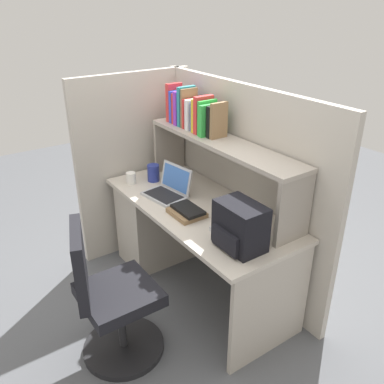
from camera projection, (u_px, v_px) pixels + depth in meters
name	position (u px, v px, depth m)	size (l,w,h in m)	color
ground_plane	(197.00, 287.00, 3.23)	(8.00, 8.00, 0.00)	#595B60
desk	(170.00, 222.00, 3.35)	(1.60, 0.70, 0.73)	beige
cubicle_partition_rear	(239.00, 187.00, 3.09)	(1.84, 0.05, 1.55)	#BCB5A8
cubicle_partition_left	(136.00, 165.00, 3.50)	(0.05, 1.06, 1.55)	#BCB5A8
overhead_hutch	(221.00, 154.00, 2.87)	(1.44, 0.28, 0.45)	gray
reference_books_on_shelf	(194.00, 112.00, 3.02)	(0.58, 0.19, 0.30)	red
laptop	(169.00, 189.00, 3.04)	(0.34, 0.30, 0.22)	#B7BABF
backpack	(240.00, 227.00, 2.38)	(0.30, 0.22, 0.28)	black
computer_mouse	(218.00, 228.00, 2.60)	(0.06, 0.10, 0.03)	silver
paper_cup	(131.00, 178.00, 3.24)	(0.08, 0.08, 0.09)	white
snack_canister	(153.00, 173.00, 3.28)	(0.10, 0.10, 0.14)	navy
desk_book_stack	(187.00, 212.00, 2.78)	(0.24, 0.20, 0.05)	olive
office_chair	(110.00, 303.00, 2.48)	(0.52, 0.54, 0.93)	black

